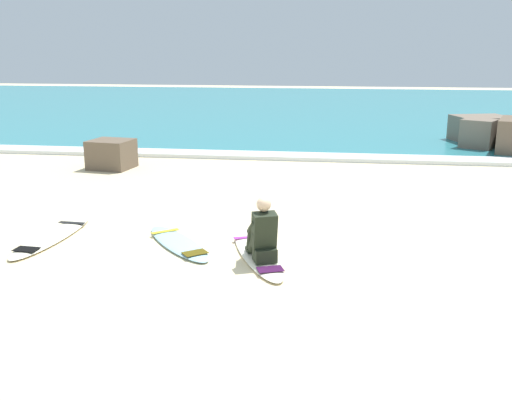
% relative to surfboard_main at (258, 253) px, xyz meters
% --- Properties ---
extents(ground_plane, '(80.00, 80.00, 0.00)m').
position_rel_surfboard_main_xyz_m(ground_plane, '(-0.38, -0.22, -0.04)').
color(ground_plane, beige).
extents(sea, '(80.00, 28.00, 0.10)m').
position_rel_surfboard_main_xyz_m(sea, '(-0.38, 21.80, 0.01)').
color(sea, teal).
rests_on(sea, ground).
extents(breaking_foam, '(80.00, 0.90, 0.11)m').
position_rel_surfboard_main_xyz_m(breaking_foam, '(-0.38, 8.10, 0.02)').
color(breaking_foam, white).
rests_on(breaking_foam, ground).
extents(surfboard_main, '(1.35, 2.44, 0.08)m').
position_rel_surfboard_main_xyz_m(surfboard_main, '(0.00, 0.00, 0.00)').
color(surfboard_main, '#EFE5C6').
rests_on(surfboard_main, ground).
extents(surfer_seated, '(0.57, 0.77, 0.95)m').
position_rel_surfboard_main_xyz_m(surfer_seated, '(0.12, -0.31, 0.40)').
color(surfer_seated, black).
rests_on(surfer_seated, surfboard_main).
extents(surfboard_spare_near, '(1.67, 1.93, 0.08)m').
position_rel_surfboard_main_xyz_m(surfboard_spare_near, '(-1.33, 0.31, 0.00)').
color(surfboard_spare_near, '#9ED1E5').
rests_on(surfboard_spare_near, ground).
extents(surfboard_spare_far, '(0.66, 2.39, 0.08)m').
position_rel_surfboard_main_xyz_m(surfboard_spare_far, '(-3.51, 0.35, 0.00)').
color(surfboard_spare_far, '#EFE5C6').
rests_on(surfboard_spare_far, ground).
extents(shoreline_rock, '(1.17, 1.09, 0.75)m').
position_rel_surfboard_main_xyz_m(shoreline_rock, '(-4.68, 6.02, 0.34)').
color(shoreline_rock, brown).
rests_on(shoreline_rock, ground).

